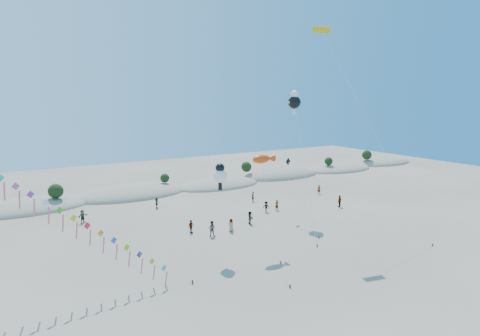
# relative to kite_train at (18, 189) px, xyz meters

# --- Properties ---
(ground) EXTENTS (160.00, 160.00, 0.00)m
(ground) POSITION_rel_kite_train_xyz_m (17.75, -13.84, -9.37)
(ground) COLOR #7D6A57
(ground) RESTS_ON ground
(dune_ridge) EXTENTS (145.30, 11.49, 5.57)m
(dune_ridge) POSITION_rel_kite_train_xyz_m (18.81, 31.30, -9.26)
(dune_ridge) COLOR gray
(dune_ridge) RESTS_ON ground
(kite_train) EXTENTS (24.01, 8.13, 18.16)m
(kite_train) POSITION_rel_kite_train_xyz_m (0.00, 0.00, 0.00)
(kite_train) COLOR #3F2D1E
(kite_train) RESTS_ON ground
(fish_kite) EXTENTS (5.36, 10.49, 10.26)m
(fish_kite) POSITION_rel_kite_train_xyz_m (23.57, 0.51, 0.37)
(fish_kite) COLOR #3F2D1E
(fish_kite) RESTS_ON ground
(cartoon_kite_low) EXTENTS (4.40, 6.60, 9.67)m
(cartoon_kite_low) POSITION_rel_kite_train_xyz_m (18.40, 0.91, -0.87)
(cartoon_kite_low) COLOR #3F2D1E
(cartoon_kite_low) RESTS_ON ground
(cartoon_kite_high) EXTENTS (7.48, 13.50, 17.33)m
(cartoon_kite_high) POSITION_rel_kite_train_xyz_m (34.65, 9.21, 6.52)
(cartoon_kite_high) COLOR #3F2D1E
(cartoon_kite_high) RESTS_ON ground
(parafoil_kite) EXTENTS (7.61, 12.68, 24.66)m
(parafoil_kite) POSITION_rel_kite_train_xyz_m (33.13, 2.06, 14.28)
(parafoil_kite) COLOR #3F2D1E
(parafoil_kite) RESTS_ON ground
(dark_kite) EXTENTS (3.08, 9.49, 8.23)m
(dark_kite) POSITION_rel_kite_train_xyz_m (32.18, 5.71, -3.52)
(dark_kite) COLOR #3F2D1E
(dark_kite) RESTS_ON ground
(beachgoers) EXTENTS (38.88, 16.61, 1.89)m
(beachgoers) POSITION_rel_kite_train_xyz_m (24.06, 11.72, -8.53)
(beachgoers) COLOR slate
(beachgoers) RESTS_ON ground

